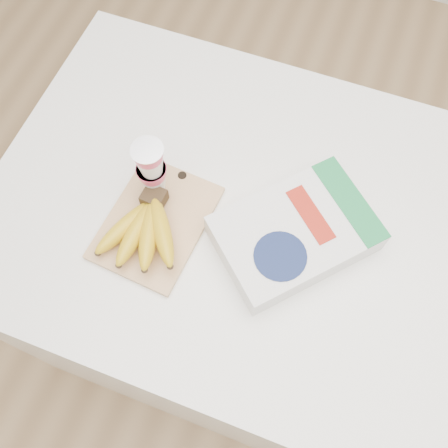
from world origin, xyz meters
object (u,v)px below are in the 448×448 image
cutting_board (156,222)px  bananas (144,228)px  cereal_box (295,233)px  yogurt_stack (151,168)px  table (259,285)px

cutting_board → bananas: bananas is taller
cereal_box → cutting_board: bearing=-124.9°
cutting_board → yogurt_stack: yogurt_stack is taller
cutting_board → cereal_box: size_ratio=0.73×
table → cereal_box: 0.52m
yogurt_stack → table: bearing=5.3°
table → cereal_box: (0.05, -0.03, 0.51)m
bananas → yogurt_stack: 0.13m
yogurt_stack → cereal_box: size_ratio=0.41×
cutting_board → cereal_box: 0.30m
cutting_board → bananas: (-0.01, -0.03, 0.03)m
bananas → cereal_box: 0.32m
cutting_board → yogurt_stack: 0.12m
table → cutting_board: 0.55m
table → yogurt_stack: (-0.27, -0.02, 0.58)m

